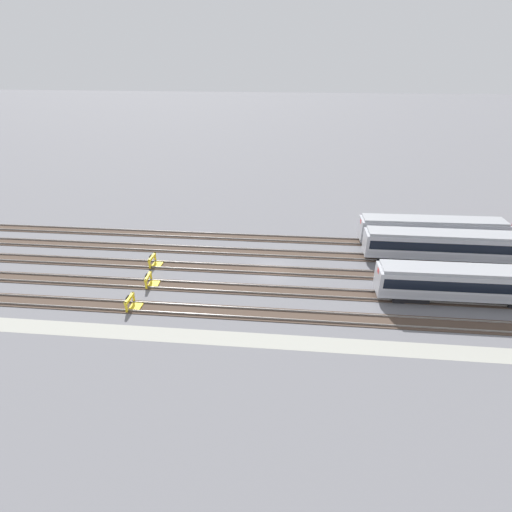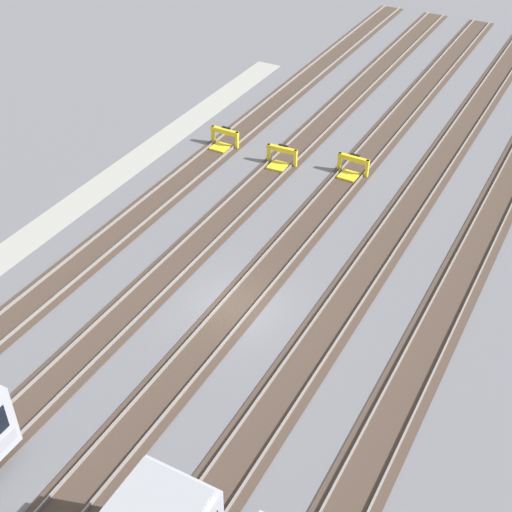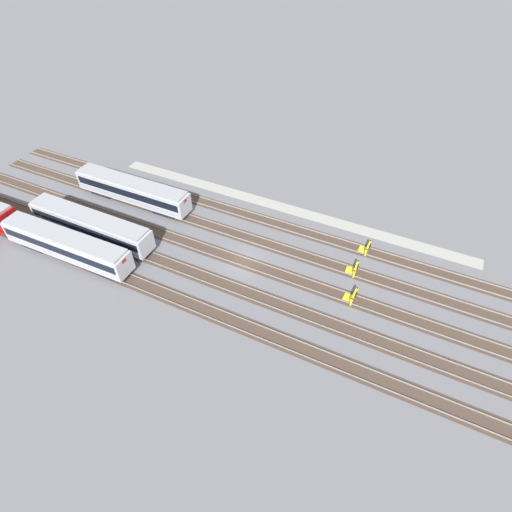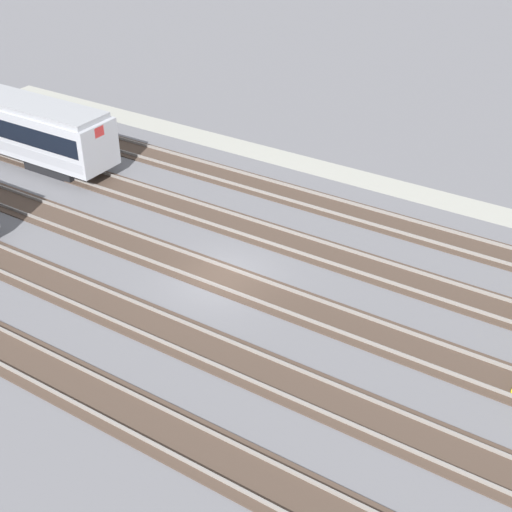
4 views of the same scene
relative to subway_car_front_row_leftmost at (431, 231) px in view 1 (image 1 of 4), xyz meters
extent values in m
plane|color=slate|center=(-19.89, -8.58, -2.04)|extent=(400.00, 400.00, 0.00)
cube|color=#9E9E93|center=(-19.89, -20.99, -2.04)|extent=(54.00, 2.00, 0.01)
cube|color=#47382D|center=(-19.89, -17.14, -2.01)|extent=(90.00, 2.23, 0.06)
cube|color=gray|center=(-19.89, -16.42, -1.90)|extent=(90.00, 0.07, 0.15)
cube|color=gray|center=(-19.89, -17.86, -1.90)|extent=(90.00, 0.07, 0.15)
cube|color=#47382D|center=(-19.89, -12.86, -2.01)|extent=(90.00, 2.24, 0.06)
cube|color=gray|center=(-19.89, -12.14, -1.90)|extent=(90.00, 0.07, 0.15)
cube|color=gray|center=(-19.89, -13.58, -1.90)|extent=(90.00, 0.07, 0.15)
cube|color=#47382D|center=(-19.89, -8.58, -2.01)|extent=(90.00, 2.24, 0.06)
cube|color=gray|center=(-19.89, -7.86, -1.90)|extent=(90.00, 0.07, 0.15)
cube|color=gray|center=(-19.89, -9.30, -1.90)|extent=(90.00, 0.07, 0.15)
cube|color=#47382D|center=(-19.89, -4.30, -2.01)|extent=(90.00, 2.23, 0.06)
cube|color=gray|center=(-19.89, -3.58, -1.90)|extent=(90.00, 0.07, 0.15)
cube|color=gray|center=(-19.89, -5.01, -1.90)|extent=(90.00, 0.07, 0.15)
cube|color=#47382D|center=(-19.89, -0.01, -2.01)|extent=(90.00, 2.23, 0.06)
cube|color=gray|center=(-19.89, 0.70, -1.90)|extent=(90.00, 0.07, 0.15)
cube|color=gray|center=(-19.89, -0.73, -1.90)|extent=(90.00, 0.07, 0.15)
cube|color=#ADAFB7|center=(0.00, 0.00, 0.01)|extent=(18.05, 3.16, 2.70)
cube|color=black|center=(0.00, 0.00, 0.33)|extent=(17.33, 3.18, 1.08)
cube|color=#9EA0A8|center=(0.00, 0.00, -0.75)|extent=(17.69, 3.18, 0.54)
cube|color=#999BA0|center=(0.00, 0.00, 1.51)|extent=(17.51, 2.87, 0.30)
cube|color=red|center=(8.96, 0.18, 1.01)|extent=(0.09, 0.70, 0.56)
cube|color=red|center=(-8.96, -0.18, 1.01)|extent=(0.09, 0.70, 0.56)
cube|color=black|center=(5.58, 0.11, -1.69)|extent=(3.64, 2.31, 0.70)
cube|color=black|center=(-5.58, -0.11, -1.69)|extent=(3.64, 2.31, 0.70)
cube|color=#ADAFB7|center=(0.00, -4.24, 0.01)|extent=(18.01, 2.86, 2.70)
cube|color=black|center=(0.00, -4.24, 0.33)|extent=(17.29, 2.90, 1.08)
cube|color=#9EA0A8|center=(0.00, -4.24, -0.75)|extent=(17.65, 2.89, 0.54)
cube|color=#999BA0|center=(0.00, -4.24, 1.51)|extent=(17.47, 2.58, 0.30)
cube|color=red|center=(-8.96, -4.27, 1.01)|extent=(0.08, 0.70, 0.56)
cube|color=black|center=(5.58, -4.22, -1.69)|extent=(3.61, 2.25, 0.70)
cube|color=black|center=(-5.58, -4.26, -1.69)|extent=(3.61, 2.25, 0.70)
cube|color=#ADAFB7|center=(0.00, -12.82, 0.01)|extent=(18.02, 2.92, 2.70)
cube|color=black|center=(0.00, -12.82, 0.33)|extent=(17.30, 2.95, 1.08)
cube|color=#9EA0A8|center=(0.00, -12.82, -0.75)|extent=(17.66, 2.94, 0.54)
cube|color=#999BA0|center=(0.00, -12.82, 1.51)|extent=(17.48, 2.63, 0.30)
cube|color=red|center=(-8.96, -12.87, 1.01)|extent=(0.08, 0.70, 0.56)
cube|color=black|center=(-5.58, -12.85, -1.69)|extent=(3.61, 2.26, 0.70)
cube|color=yellow|center=(-33.28, -16.24, -1.46)|extent=(0.18, 0.18, 1.15)
cube|color=yellow|center=(-33.33, -18.04, -1.46)|extent=(0.18, 0.18, 1.15)
cube|color=yellow|center=(-33.30, -17.14, -1.04)|extent=(0.30, 2.01, 0.30)
cube|color=yellow|center=(-32.75, -17.16, -1.95)|extent=(1.13, 1.11, 0.18)
cube|color=black|center=(-33.48, -17.14, -1.04)|extent=(0.14, 0.60, 0.44)
cube|color=yellow|center=(-32.93, -11.96, -1.46)|extent=(0.19, 0.19, 1.15)
cube|color=yellow|center=(-32.85, -13.76, -1.46)|extent=(0.19, 0.19, 1.15)
cube|color=yellow|center=(-32.89, -12.86, -1.04)|extent=(0.33, 2.01, 0.30)
cube|color=yellow|center=(-32.34, -12.83, -1.95)|extent=(1.15, 1.13, 0.18)
cube|color=black|center=(-33.07, -12.87, -1.04)|extent=(0.15, 0.60, 0.44)
cube|color=yellow|center=(-33.85, -7.68, -1.46)|extent=(0.19, 0.19, 1.15)
cube|color=yellow|center=(-33.92, -9.48, -1.46)|extent=(0.19, 0.19, 1.15)
cube|color=yellow|center=(-33.88, -8.58, -1.04)|extent=(0.32, 2.01, 0.30)
cube|color=yellow|center=(-33.33, -8.60, -1.95)|extent=(1.14, 1.12, 0.18)
cube|color=black|center=(-34.06, -8.57, -1.04)|extent=(0.14, 0.60, 0.44)
camera|label=1|loc=(-17.87, -48.36, 20.82)|focal=28.00mm
camera|label=2|loc=(1.79, 4.12, 19.69)|focal=50.00mm
camera|label=3|loc=(-36.52, 22.25, 33.13)|focal=28.00mm
camera|label=4|loc=(-35.20, 12.72, 15.78)|focal=50.00mm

